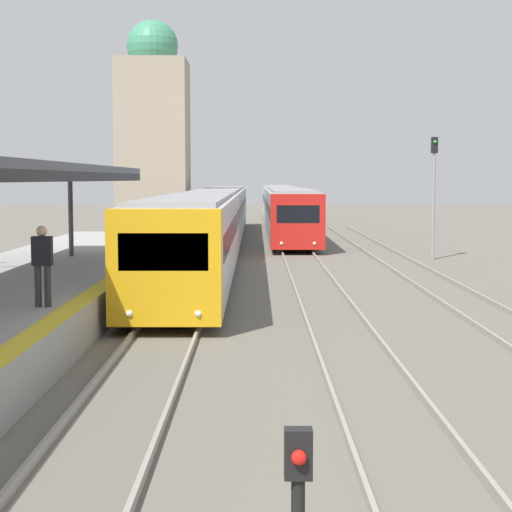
# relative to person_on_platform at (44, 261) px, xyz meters

# --- Properties ---
(person_on_platform) EXTENTS (0.40, 0.22, 1.66)m
(person_on_platform) POSITION_rel_person_on_platform_xyz_m (0.00, 0.00, 0.00)
(person_on_platform) COLOR #2D2D33
(person_on_platform) RESTS_ON station_platform
(train_near) EXTENTS (2.58, 47.51, 3.01)m
(train_near) POSITION_rel_person_on_platform_xyz_m (2.31, 25.24, -0.22)
(train_near) COLOR gold
(train_near) RESTS_ON ground_plane
(train_far) EXTENTS (2.58, 45.71, 2.98)m
(train_far) POSITION_rel_person_on_platform_xyz_m (6.31, 45.18, -0.23)
(train_far) COLOR red
(train_far) RESTS_ON ground_plane
(signal_mast_far) EXTENTS (0.28, 0.29, 5.39)m
(signal_mast_far) POSITION_rel_person_on_platform_xyz_m (12.19, 20.39, 1.47)
(signal_mast_far) COLOR gray
(signal_mast_far) RESTS_ON ground_plane
(distant_domed_building) EXTENTS (4.00, 4.00, 12.65)m
(distant_domed_building) POSITION_rel_person_on_platform_xyz_m (-1.59, 32.56, 4.10)
(distant_domed_building) COLOR gray
(distant_domed_building) RESTS_ON ground_plane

